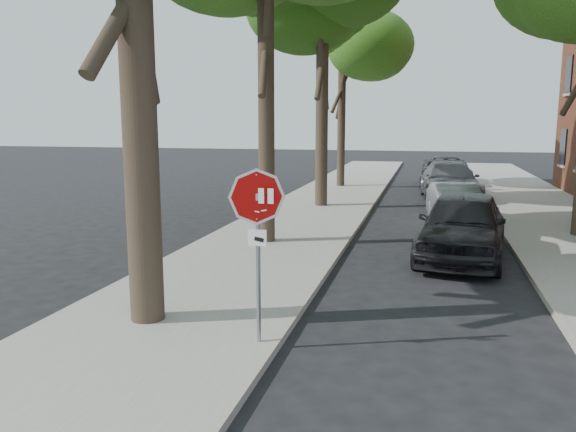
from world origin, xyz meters
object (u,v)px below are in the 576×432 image
(car_a, at_px, (462,225))
(car_d, at_px, (446,171))
(car_c, at_px, (449,181))
(tree_far, at_px, (343,44))
(car_b, at_px, (455,204))
(stop_sign, at_px, (257,222))

(car_a, xyz_separation_m, car_d, (0.04, 16.77, -0.08))
(car_c, bearing_deg, tree_far, 141.74)
(car_b, bearing_deg, car_c, 82.45)
(tree_far, distance_m, car_c, 9.02)
(stop_sign, bearing_deg, car_a, 64.22)
(stop_sign, relative_size, car_a, 0.53)
(tree_far, height_order, car_a, tree_far)
(stop_sign, height_order, car_c, stop_sign)
(stop_sign, relative_size, car_d, 0.48)
(tree_far, bearing_deg, car_d, 24.08)
(car_d, bearing_deg, stop_sign, -98.26)
(stop_sign, height_order, car_b, stop_sign)
(stop_sign, height_order, car_d, stop_sign)
(car_a, bearing_deg, tree_far, 117.39)
(car_a, bearing_deg, car_d, 97.11)
(car_d, bearing_deg, car_b, -90.27)
(car_a, relative_size, car_c, 0.88)
(tree_far, relative_size, car_b, 2.28)
(car_a, bearing_deg, car_c, 97.05)
(tree_far, relative_size, car_c, 1.65)
(tree_far, distance_m, car_a, 16.60)
(tree_far, relative_size, car_d, 1.70)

